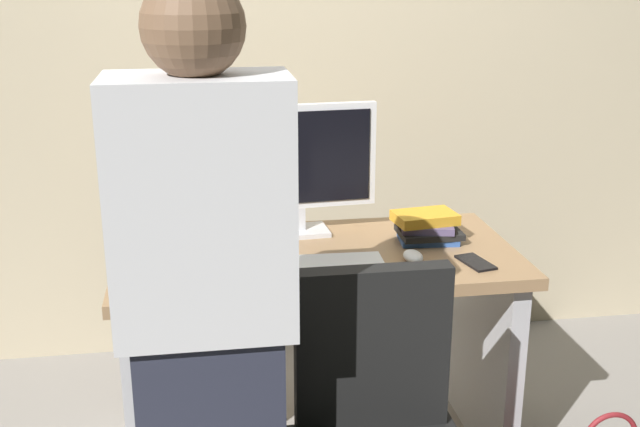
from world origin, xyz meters
TOP-DOWN VIEW (x-y plane):
  - wall_back at (0.00, 0.93)m, footprint 6.40×0.10m
  - desk at (0.00, 0.00)m, footprint 1.31×0.66m
  - person_at_desk at (-0.37, -0.71)m, footprint 0.40×0.24m
  - monitor at (-0.03, 0.20)m, footprint 0.54×0.15m
  - keyboard at (-0.03, -0.13)m, footprint 0.43×0.15m
  - mouse at (0.29, -0.13)m, footprint 0.06×0.10m
  - cup_near_keyboard at (-0.40, -0.06)m, footprint 0.07×0.07m
  - cup_by_monitor at (-0.48, 0.09)m, footprint 0.06×0.06m
  - book_stack at (0.38, 0.06)m, footprint 0.23×0.17m
  - cell_phone at (0.48, -0.18)m, footprint 0.10×0.16m

SIDE VIEW (x-z plane):
  - desk at x=0.00m, z-range 0.13..0.89m
  - cell_phone at x=0.48m, z-range 0.75..0.76m
  - keyboard at x=-0.03m, z-range 0.75..0.77m
  - mouse at x=0.29m, z-range 0.75..0.79m
  - cup_by_monitor at x=-0.48m, z-range 0.75..0.84m
  - book_stack at x=0.38m, z-range 0.75..0.85m
  - cup_near_keyboard at x=-0.40m, z-range 0.75..0.85m
  - person_at_desk at x=-0.37m, z-range 0.02..1.66m
  - monitor at x=-0.03m, z-range 0.78..1.24m
  - wall_back at x=0.00m, z-range 0.00..3.00m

